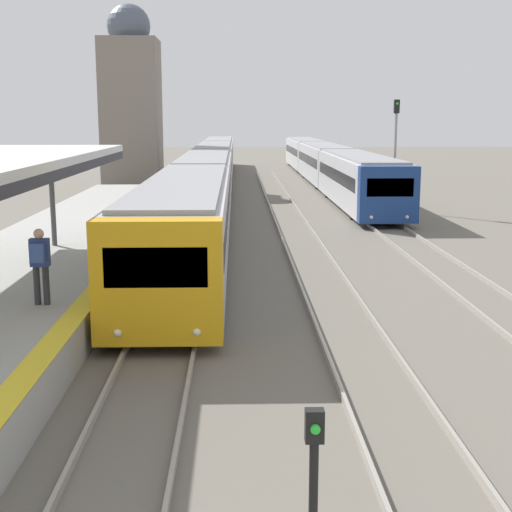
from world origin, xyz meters
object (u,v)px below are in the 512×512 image
Objects in this scene: train_near at (211,169)px; train_far at (325,162)px; signal_mast_far at (395,143)px; person_on_platform at (40,260)px; signal_post_near at (314,472)px.

train_near reaches higher than train_far.
train_far is 8.04× the size of signal_mast_far.
train_near is (2.60, 30.50, -0.20)m from person_on_platform.
person_on_platform is 0.90× the size of signal_post_near.
signal_mast_far is at bearing 60.71° from person_on_platform.
signal_post_near is at bearing -103.89° from signal_mast_far.
train_far is at bearing 74.37° from person_on_platform.
person_on_platform reaches higher than signal_post_near.
signal_mast_far is at bearing -84.43° from train_far.
person_on_platform is at bearing -105.63° from train_far.
person_on_platform is at bearing -119.29° from signal_mast_far.
train_far is at bearing 95.57° from signal_mast_far.
train_far is at bearing 45.86° from train_near.
person_on_platform is 25.74m from signal_mast_far.
train_near is at bearing 140.90° from signal_mast_far.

